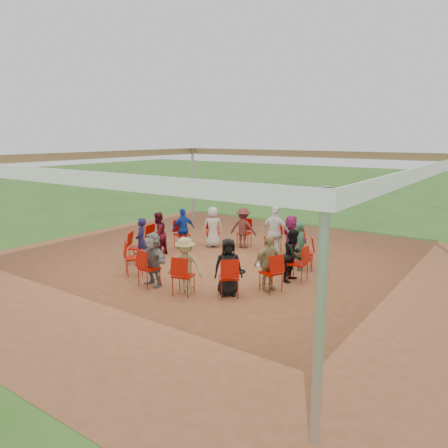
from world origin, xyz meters
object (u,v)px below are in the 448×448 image
Objects in this scene: person_seated_0 at (268,263)px; person_seated_8 at (141,241)px; chair_4 at (273,237)px; person_seated_2 at (301,246)px; person_seated_7 at (158,234)px; chair_0 at (271,273)px; standing_person at (275,233)px; chair_13 at (229,277)px; person_seated_3 at (291,237)px; chair_2 at (305,253)px; chair_6 at (213,232)px; chair_3 at (295,244)px; person_seated_5 at (213,227)px; chair_5 at (244,233)px; person_seated_9 at (153,259)px; person_seated_10 at (185,265)px; chair_8 at (155,240)px; chair_1 at (298,264)px; person_seated_4 at (243,228)px; chair_10 at (134,258)px; chair_12 at (183,276)px; person_seated_1 at (294,255)px; laptop at (264,263)px; cable_coil at (239,272)px; person_seated_11 at (228,267)px; chair_11 at (149,268)px; person_seated_6 at (183,229)px; chair_7 at (182,235)px.

person_seated_0 is 3.92m from person_seated_8.
chair_4 is 1.95m from person_seated_2.
person_seated_0 is 1.00× the size of person_seated_7.
standing_person is (-1.25, 2.48, 0.32)m from chair_0.
chair_13 is 0.70× the size of person_seated_3.
chair_2 is 3.59m from chair_6.
chair_3 and chair_13 have the same top height.
person_seated_2 is at bearing 128.57° from person_seated_5.
chair_5 is 4.36m from person_seated_9.
chair_6 is 1.95m from person_seated_7.
chair_2 is 1.00× the size of chair_13.
person_seated_10 reaches higher than chair_6.
chair_8 is at bearing 64.29° from chair_3.
person_seated_0 is at bearing 154.29° from person_seated_2.
person_seated_5 reaches higher than chair_1.
chair_6 and chair_13 have the same top height.
standing_person reaches higher than person_seated_4.
chair_10 is (0.17, -3.58, 0.00)m from chair_6.
person_seated_5 reaches higher than chair_2.
chair_12 is 0.70× the size of person_seated_2.
person_seated_4 is at bearing 52.66° from chair_1.
person_seated_3 and person_seated_10 have the same top height.
person_seated_1 is 1.89m from person_seated_3.
person_seated_1 is at bearing 154.29° from person_seated_3.
laptop is (3.37, -2.51, 0.17)m from chair_6.
person_seated_8 is 2.94× the size of cable_coil.
chair_13 is 0.24m from person_seated_11.
chair_8 is 1.00× the size of chair_11.
chair_11 is 0.24m from person_seated_9.
chair_8 is (-0.78, -1.83, 0.00)m from chair_6.
person_seated_6 is 1.00× the size of person_seated_8.
chair_1 is 1.00× the size of chair_3.
person_seated_7 is (-1.56, -2.31, 0.20)m from chair_5.
person_seated_11 is (0.85, 0.46, 0.00)m from person_seated_10.
person_seated_8 is (-1.51, 1.22, 0.20)m from chair_11.
chair_11 is 1.02m from chair_12.
chair_7 is 1.00× the size of chair_13.
chair_3 is at bearing 72.75° from cable_coil.
chair_4 is 0.70× the size of person_seated_3.
laptop is at bearing 105.48° from standing_person.
chair_1 is at bearing 129.80° from person_seated_4.
person_seated_5 is at bearing -8.84° from standing_person.
person_seated_10 is at bearing 160.43° from chair_13.
standing_person is (1.47, -0.63, 0.32)m from chair_5.
chair_3 is 4.36m from person_seated_8.
chair_2 is at bearing 90.00° from person_seated_8.
person_seated_1 is at bearing 51.43° from person_seated_9.
chair_8 is 3.59m from standing_person.
person_seated_5 is (-3.35, 0.60, 0.00)m from person_seated_2.
chair_1 is at bearing 76.79° from person_seated_8.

